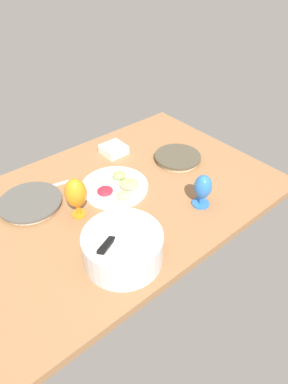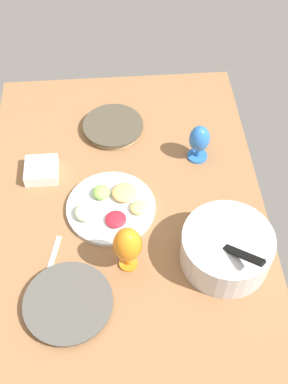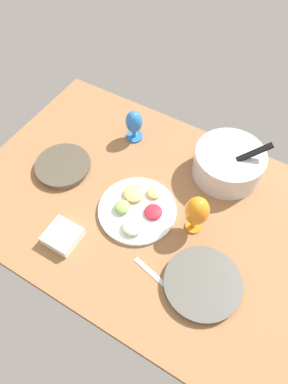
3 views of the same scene
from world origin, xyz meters
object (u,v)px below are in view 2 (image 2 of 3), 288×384
at_px(hurricane_glass_blue, 199,140).
at_px(fruit_platter, 111,206).
at_px(mixing_bowl, 227,248).
at_px(hurricane_glass_orange, 129,245).
at_px(dinner_plate_right, 68,303).
at_px(square_bowl_white, 41,170).
at_px(dinner_plate_left, 113,127).

bearing_deg(hurricane_glass_blue, fruit_platter, -56.88).
xyz_separation_m(mixing_bowl, hurricane_glass_blue, (-0.47, -0.03, 0.02)).
relative_size(mixing_bowl, hurricane_glass_orange, 1.56).
xyz_separation_m(dinner_plate_right, square_bowl_white, (-0.56, -0.11, 0.01)).
bearing_deg(square_bowl_white, dinner_plate_left, 128.11).
bearing_deg(hurricane_glass_orange, hurricane_glass_blue, 147.33).
distance_m(dinner_plate_left, hurricane_glass_orange, 0.66).
bearing_deg(mixing_bowl, dinner_plate_right, -75.91).
distance_m(hurricane_glass_orange, hurricane_glass_blue, 0.56).
bearing_deg(dinner_plate_right, fruit_platter, 158.23).
distance_m(hurricane_glass_orange, square_bowl_white, 0.54).
distance_m(dinner_plate_right, mixing_bowl, 0.55).
xyz_separation_m(hurricane_glass_orange, square_bowl_white, (-0.42, -0.32, -0.10)).
height_order(dinner_plate_right, hurricane_glass_blue, hurricane_glass_blue).
distance_m(dinner_plate_right, hurricane_glass_orange, 0.27).
bearing_deg(fruit_platter, hurricane_glass_blue, 123.12).
height_order(dinner_plate_right, fruit_platter, fruit_platter).
xyz_separation_m(dinner_plate_right, fruit_platter, (-0.37, 0.15, 0.00)).
bearing_deg(hurricane_glass_orange, mixing_bowl, 89.45).
height_order(hurricane_glass_orange, hurricane_glass_blue, hurricane_glass_orange).
relative_size(dinner_plate_right, fruit_platter, 0.88).
relative_size(dinner_plate_left, dinner_plate_right, 0.87).
xyz_separation_m(dinner_plate_left, fruit_platter, (0.41, -0.02, 0.00)).
bearing_deg(hurricane_glass_orange, dinner_plate_right, -56.32).
bearing_deg(dinner_plate_right, mixing_bowl, 104.09).
height_order(fruit_platter, hurricane_glass_orange, hurricane_glass_orange).
bearing_deg(dinner_plate_left, mixing_bowl, 28.77).
height_order(mixing_bowl, hurricane_glass_blue, mixing_bowl).
relative_size(dinner_plate_left, fruit_platter, 0.77).
bearing_deg(square_bowl_white, dinner_plate_right, 11.39).
xyz_separation_m(dinner_plate_left, square_bowl_white, (0.22, -0.29, 0.01)).
bearing_deg(fruit_platter, dinner_plate_right, -21.77).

